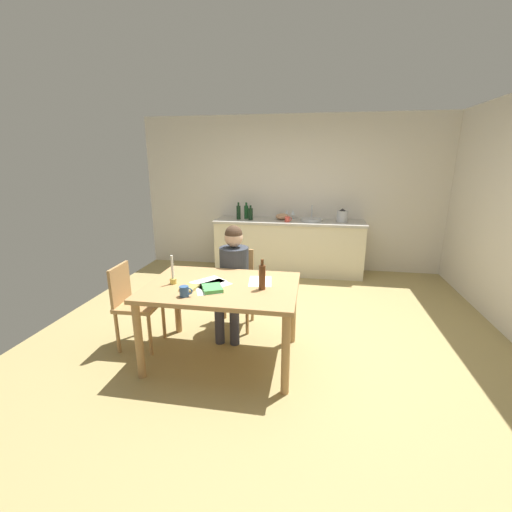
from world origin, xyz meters
The scene contains 25 objects.
ground_plane centered at (0.00, 0.00, -0.02)m, with size 5.20×5.20×0.04m, color tan.
wall_back centered at (0.00, 2.60, 1.30)m, with size 5.20×0.12×2.60m, color silver.
kitchen_counter centered at (0.00, 2.24, 0.45)m, with size 2.48×0.64×0.90m.
dining_table centered at (-0.40, -0.54, 0.66)m, with size 1.39×0.97×0.76m.
chair_at_table centered at (-0.44, 0.19, 0.50)m, with size 0.40×0.40×0.88m.
person_seated centered at (-0.44, 0.04, 0.68)m, with size 0.32×0.59×1.19m.
chair_side_empty centered at (-1.36, -0.45, 0.48)m, with size 0.42×0.42×0.86m.
coffee_mug centered at (-0.64, -0.85, 0.80)m, with size 0.11×0.08×0.09m.
candlestick centered at (-0.86, -0.58, 0.83)m, with size 0.06×0.06×0.27m.
book_magazine centered at (-0.45, -0.68, 0.78)m, with size 0.16×0.20×0.03m, color #4BA854.
book_cookery centered at (-0.66, -0.69, 0.77)m, with size 0.12×0.17×0.02m, color #A49049.
paper_letter centered at (-0.50, -0.65, 0.76)m, with size 0.21×0.30×0.00m, color white.
paper_bill centered at (-0.48, -0.55, 0.76)m, with size 0.21×0.30×0.00m, color white.
paper_envelope centered at (-0.07, -0.38, 0.76)m, with size 0.21×0.30×0.00m, color white.
paper_receipt centered at (-0.55, -0.48, 0.76)m, with size 0.21×0.30×0.00m, color white.
wine_bottle_on_table centered at (-0.02, -0.58, 0.88)m, with size 0.06×0.06×0.28m.
sink_unit centered at (0.37, 2.24, 0.92)m, with size 0.36×0.36×0.24m.
bottle_oil centered at (-0.86, 2.20, 1.02)m, with size 0.07×0.07×0.29m.
bottle_vinegar centered at (-0.74, 2.30, 1.02)m, with size 0.07×0.07×0.28m.
bottle_wine_red centered at (-0.65, 2.20, 1.00)m, with size 0.08×0.08×0.24m.
mixing_bowl centered at (-0.12, 2.31, 0.95)m, with size 0.23×0.23×0.10m, color tan.
stovetop_kettle centered at (0.86, 2.24, 1.00)m, with size 0.18×0.18×0.22m.
wine_glass_near_sink centered at (0.05, 2.39, 1.01)m, with size 0.07×0.07×0.15m.
wine_glass_by_kettle centered at (-0.06, 2.39, 1.01)m, with size 0.07×0.07×0.15m.
teacup_on_counter centered at (-0.02, 2.09, 0.95)m, with size 0.12×0.08×0.09m.
Camera 1 is at (0.41, -3.38, 1.87)m, focal length 23.80 mm.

